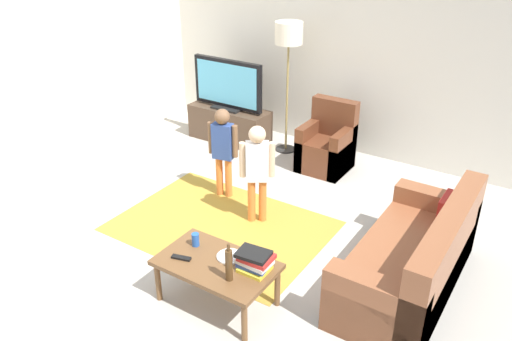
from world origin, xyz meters
TOP-DOWN VIEW (x-y plane):
  - ground at (0.00, 0.00)m, footprint 7.80×7.80m
  - wall_back at (0.00, 3.00)m, footprint 6.00×0.12m
  - wall_left at (-3.00, 0.00)m, footprint 0.12×6.00m
  - area_rug at (-0.29, 0.36)m, footprint 2.20×1.60m
  - tv_stand at (-1.56, 2.30)m, footprint 1.20×0.44m
  - tv at (-1.56, 2.28)m, footprint 1.10×0.28m
  - couch at (1.77, 0.46)m, footprint 0.80×1.80m
  - armchair at (0.03, 2.26)m, footprint 0.60×0.60m
  - floor_lamp at (-0.70, 2.45)m, footprint 0.36×0.36m
  - child_near_tv at (-0.66, 0.93)m, footprint 0.36×0.18m
  - child_center at (-0.03, 0.67)m, footprint 0.32×0.24m
  - coffee_table at (0.40, -0.63)m, footprint 1.00×0.60m
  - book_stack at (0.72, -0.53)m, footprint 0.29×0.25m
  - bottle at (0.62, -0.75)m, footprint 0.06×0.06m
  - tv_remote at (0.12, -0.75)m, footprint 0.18×0.09m
  - soda_can at (0.10, -0.53)m, footprint 0.07×0.07m
  - plate at (0.45, -0.51)m, footprint 0.22×0.22m

SIDE VIEW (x-z plane):
  - ground at x=0.00m, z-range 0.00..0.00m
  - area_rug at x=-0.29m, z-range 0.00..0.01m
  - tv_stand at x=-1.56m, z-range -0.01..0.49m
  - couch at x=1.77m, z-range -0.14..0.72m
  - armchair at x=0.03m, z-range -0.15..0.75m
  - coffee_table at x=0.40m, z-range 0.16..0.58m
  - plate at x=0.45m, z-range 0.42..0.44m
  - tv_remote at x=0.12m, z-range 0.42..0.44m
  - soda_can at x=0.10m, z-range 0.42..0.54m
  - book_stack at x=0.72m, z-range 0.42..0.60m
  - bottle at x=0.62m, z-range 0.40..0.73m
  - child_near_tv at x=-0.66m, z-range 0.11..1.20m
  - child_center at x=-0.03m, z-range 0.11..1.22m
  - tv at x=-1.56m, z-range 0.49..1.20m
  - wall_back at x=0.00m, z-range 0.00..2.70m
  - wall_left at x=-3.00m, z-range 0.00..2.70m
  - floor_lamp at x=-0.70m, z-range 0.65..2.43m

